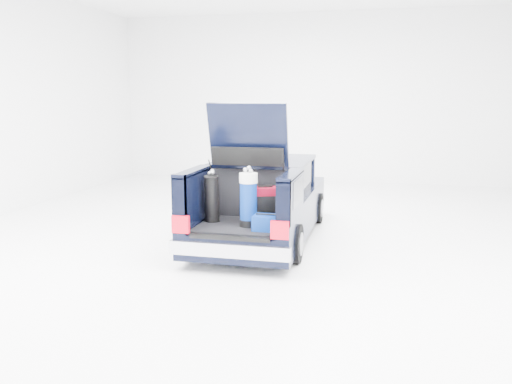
% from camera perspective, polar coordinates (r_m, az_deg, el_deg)
% --- Properties ---
extents(ground, '(14.00, 14.00, 0.00)m').
position_cam_1_polar(ground, '(9.97, 0.67, -4.87)').
color(ground, white).
rests_on(ground, ground).
extents(car, '(1.87, 4.65, 2.47)m').
position_cam_1_polar(car, '(9.92, 0.81, -0.95)').
color(car, black).
rests_on(car, ground).
extents(red_suitcase, '(0.42, 0.35, 0.60)m').
position_cam_1_polar(red_suitcase, '(8.49, 0.97, -1.40)').
color(red_suitcase, '#620313').
rests_on(red_suitcase, car).
extents(black_golf_bag, '(0.26, 0.32, 0.83)m').
position_cam_1_polar(black_golf_bag, '(8.56, -4.67, -0.69)').
color(black_golf_bag, black).
rests_on(black_golf_bag, car).
extents(blue_golf_bag, '(0.35, 0.35, 0.93)m').
position_cam_1_polar(blue_golf_bag, '(8.24, -0.80, -0.76)').
color(blue_golf_bag, black).
rests_on(blue_golf_bag, car).
extents(blue_duffel, '(0.48, 0.32, 0.25)m').
position_cam_1_polar(blue_duffel, '(8.05, 1.43, -3.25)').
color(blue_duffel, navy).
rests_on(blue_duffel, car).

